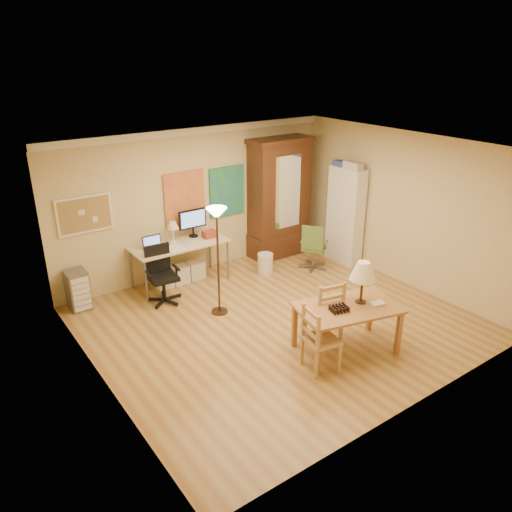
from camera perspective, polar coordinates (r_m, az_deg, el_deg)
floor at (r=7.91m, az=2.55°, el=-7.52°), size 5.50×5.50×0.00m
crown_molding at (r=8.99m, az=-7.10°, el=14.01°), size 5.50×0.08×0.12m
corkboard at (r=8.49m, az=-18.98°, el=4.51°), size 0.90×0.04×0.62m
art_panel_left at (r=9.14m, az=-8.15°, el=6.45°), size 0.80×0.04×1.00m
art_panel_right at (r=9.57m, az=-3.34°, el=7.38°), size 0.75×0.04×0.95m
dining_table at (r=6.99m, az=11.06°, el=-4.57°), size 1.55×1.15×1.31m
ladder_chair_back at (r=7.30m, az=7.89°, el=-6.41°), size 0.53×0.51×0.97m
ladder_chair_left at (r=6.68m, az=7.24°, el=-9.58°), size 0.48×0.50×0.93m
torchiere_lamp at (r=7.60m, az=-4.47°, el=2.99°), size 0.32×0.32×1.77m
computer_desk at (r=9.07m, az=-8.60°, el=-0.25°), size 1.71×0.75×1.30m
office_chair_black at (r=8.53m, az=-10.57°, el=-3.52°), size 0.60×0.60×0.97m
office_chair_green at (r=9.68m, az=6.56°, el=-0.09°), size 0.59×0.58×0.92m
drawer_cart at (r=8.66m, az=-19.68°, el=-3.66°), size 0.33×0.39×0.65m
armoire at (r=10.09m, az=2.62°, el=5.80°), size 1.30×0.62×2.39m
bookshelf at (r=9.90m, az=10.16°, el=4.52°), size 0.28×0.76×1.89m
wastebin at (r=9.49m, az=1.07°, el=-0.81°), size 0.30×0.30×0.37m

